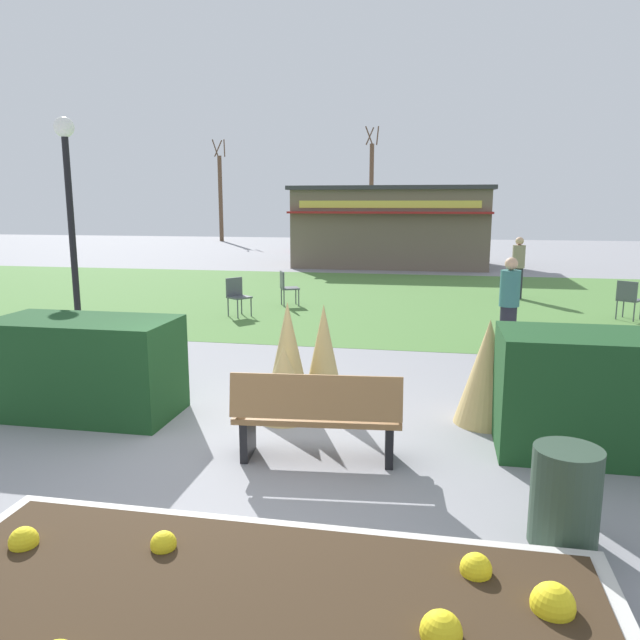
% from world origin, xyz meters
% --- Properties ---
extents(ground_plane, '(80.00, 80.00, 0.00)m').
position_xyz_m(ground_plane, '(0.00, 0.00, 0.00)').
color(ground_plane, gray).
extents(lawn_patch, '(36.00, 12.00, 0.01)m').
position_xyz_m(lawn_patch, '(0.00, 10.80, 0.00)').
color(lawn_patch, '#4C7A38').
rests_on(lawn_patch, ground_plane).
extents(flower_bed, '(4.62, 2.22, 0.33)m').
position_xyz_m(flower_bed, '(0.88, -2.72, 0.09)').
color(flower_bed, beige).
rests_on(flower_bed, ground_plane).
extents(park_bench, '(1.74, 0.68, 0.95)m').
position_xyz_m(park_bench, '(0.79, -0.15, 0.48)').
color(park_bench, olive).
rests_on(park_bench, ground_plane).
extents(hedge_left, '(2.24, 1.10, 1.21)m').
position_xyz_m(hedge_left, '(-2.30, 0.72, 0.60)').
color(hedge_left, '#19421E').
rests_on(hedge_left, ground_plane).
extents(hedge_right, '(2.22, 1.10, 1.28)m').
position_xyz_m(hedge_right, '(3.72, 0.63, 0.64)').
color(hedge_right, '#19421E').
rests_on(hedge_right, ground_plane).
extents(ornamental_grass_behind_left, '(0.60, 0.60, 1.38)m').
position_xyz_m(ornamental_grass_behind_left, '(0.09, 1.46, 0.69)').
color(ornamental_grass_behind_left, tan).
rests_on(ornamental_grass_behind_left, ground_plane).
extents(ornamental_grass_behind_right, '(0.54, 0.54, 1.31)m').
position_xyz_m(ornamental_grass_behind_right, '(0.50, 1.75, 0.66)').
color(ornamental_grass_behind_right, tan).
rests_on(ornamental_grass_behind_right, ground_plane).
extents(ornamental_grass_behind_center, '(0.77, 0.77, 1.27)m').
position_xyz_m(ornamental_grass_behind_center, '(2.56, 1.33, 0.63)').
color(ornamental_grass_behind_center, tan).
rests_on(ornamental_grass_behind_center, ground_plane).
extents(ornamental_grass_behind_far, '(0.70, 0.70, 0.91)m').
position_xyz_m(ornamental_grass_behind_far, '(0.15, 1.01, 0.46)').
color(ornamental_grass_behind_far, tan).
rests_on(ornamental_grass_behind_far, ground_plane).
extents(lamppost_mid, '(0.36, 0.36, 4.10)m').
position_xyz_m(lamppost_mid, '(-4.69, 4.37, 2.59)').
color(lamppost_mid, black).
rests_on(lamppost_mid, ground_plane).
extents(trash_bin, '(0.52, 0.52, 0.78)m').
position_xyz_m(trash_bin, '(2.95, -1.30, 0.39)').
color(trash_bin, '#2D4233').
rests_on(trash_bin, ground_plane).
extents(food_kiosk, '(8.05, 4.67, 3.26)m').
position_xyz_m(food_kiosk, '(0.01, 20.08, 1.64)').
color(food_kiosk, '#6B5B4C').
rests_on(food_kiosk, ground_plane).
extents(cafe_chair_west, '(0.62, 0.62, 0.89)m').
position_xyz_m(cafe_chair_west, '(-2.61, 7.55, 0.53)').
color(cafe_chair_west, '#4C5156').
rests_on(cafe_chair_west, ground_plane).
extents(cafe_chair_east, '(0.62, 0.62, 0.89)m').
position_xyz_m(cafe_chair_east, '(6.17, 8.69, 0.53)').
color(cafe_chair_east, '#4C5156').
rests_on(cafe_chair_east, ground_plane).
extents(cafe_chair_center, '(0.58, 0.58, 0.89)m').
position_xyz_m(cafe_chair_center, '(-1.83, 9.16, 0.53)').
color(cafe_chair_center, '#4C5156').
rests_on(cafe_chair_center, ground_plane).
extents(person_strolling, '(0.34, 0.34, 1.69)m').
position_xyz_m(person_strolling, '(4.12, 11.54, 0.86)').
color(person_strolling, '#23232D').
rests_on(person_strolling, ground_plane).
extents(person_standing, '(0.34, 0.34, 1.69)m').
position_xyz_m(person_standing, '(3.17, 4.89, 0.86)').
color(person_standing, '#23232D').
rests_on(person_standing, ground_plane).
extents(parked_car_west_slot, '(4.34, 2.34, 1.20)m').
position_xyz_m(parked_car_west_slot, '(-3.41, 26.76, 0.64)').
color(parked_car_west_slot, maroon).
rests_on(parked_car_west_slot, ground_plane).
extents(tree_left_bg, '(0.91, 0.96, 6.79)m').
position_xyz_m(tree_left_bg, '(-12.77, 34.73, 3.03)').
color(tree_left_bg, brown).
rests_on(tree_left_bg, ground_plane).
extents(tree_right_bg, '(0.91, 0.96, 7.35)m').
position_xyz_m(tree_right_bg, '(-2.37, 34.18, 3.31)').
color(tree_right_bg, brown).
rests_on(tree_right_bg, ground_plane).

